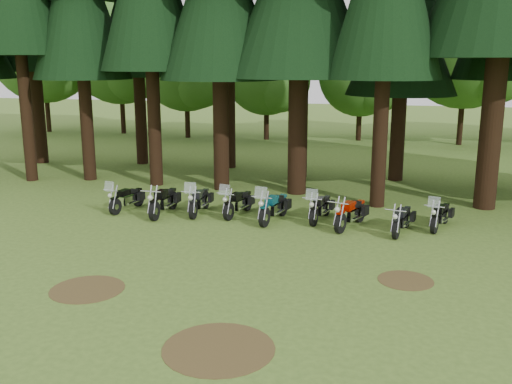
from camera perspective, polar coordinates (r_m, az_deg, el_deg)
ground at (r=15.16m, az=-2.68°, el=-7.95°), size 120.00×120.00×0.00m
decid_0 at (r=46.86m, az=-20.32°, el=12.82°), size 8.00×7.78×10.00m
decid_1 at (r=44.17m, az=-13.20°, el=13.22°), size 7.91×7.69×9.88m
decid_2 at (r=41.00m, az=-6.71°, el=12.28°), size 6.72×6.53×8.40m
decid_3 at (r=39.68m, az=1.40°, el=11.70°), size 6.12×5.95×7.65m
decid_4 at (r=39.95m, az=10.80°, el=11.29°), size 5.93×5.76×7.41m
decid_5 at (r=39.47m, az=20.90°, el=13.37°), size 8.45×8.21×10.56m
dirt_patch_0 at (r=14.62m, az=-16.52°, el=-9.29°), size 1.80×1.80×0.01m
dirt_patch_1 at (r=15.04m, az=14.73°, el=-8.54°), size 1.40×1.40×0.01m
dirt_patch_2 at (r=11.41m, az=-3.76°, el=-15.35°), size 2.20×2.20×0.01m
motorcycle_0 at (r=21.57m, az=-12.80°, el=-0.70°), size 0.61×2.04×1.28m
motorcycle_1 at (r=20.70m, az=-9.22°, el=-0.97°), size 0.31×2.29×0.93m
motorcycle_2 at (r=20.68m, az=-5.69°, el=-0.93°), size 0.43×2.19×1.38m
motorcycle_3 at (r=20.36m, az=-1.82°, el=-1.13°), size 0.66×2.12×1.33m
motorcycle_4 at (r=19.61m, az=1.78°, el=-1.58°), size 0.71×2.29×1.44m
motorcycle_5 at (r=19.80m, az=6.44°, el=-1.62°), size 0.60×2.12×1.33m
motorcycle_6 at (r=19.14m, az=9.44°, el=-2.19°), size 0.85×2.13×0.90m
motorcycle_7 at (r=18.89m, az=14.37°, el=-2.75°), size 0.58×2.01×0.83m
motorcycle_8 at (r=19.75m, az=17.94°, el=-2.28°), size 0.84×2.00×1.28m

